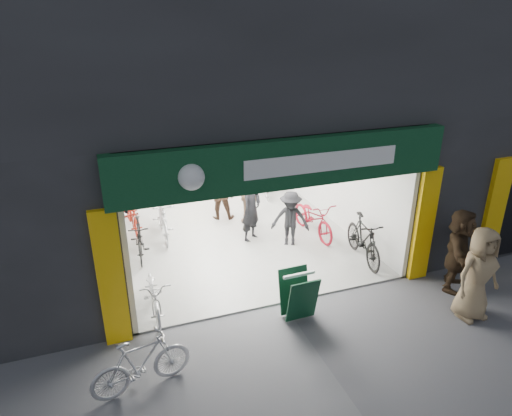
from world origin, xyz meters
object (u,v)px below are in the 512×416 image
bike_right_front (363,239)px  parked_bike (141,363)px  pedestrian_near (478,274)px  sandwich_board (298,294)px  bike_left_front (154,294)px

bike_right_front → parked_bike: 5.97m
pedestrian_near → sandwich_board: (-3.20, 1.12, -0.43)m
bike_right_front → pedestrian_near: (0.80, -2.65, 0.39)m
parked_bike → sandwich_board: bearing=-85.2°
bike_left_front → bike_right_front: bearing=5.9°
bike_left_front → sandwich_board: 2.82m
bike_right_front → sandwich_board: (-2.40, -1.53, -0.04)m
bike_left_front → sandwich_board: bearing=-22.0°
bike_left_front → parked_bike: parked_bike is taller
parked_bike → sandwich_board: size_ratio=1.69×
parked_bike → sandwich_board: 3.19m
sandwich_board → parked_bike: bearing=-165.7°
parked_bike → pedestrian_near: size_ratio=0.84×
sandwich_board → bike_left_front: bearing=155.8°
parked_bike → pedestrian_near: pedestrian_near is taller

